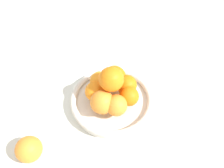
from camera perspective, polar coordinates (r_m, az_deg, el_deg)
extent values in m
plane|color=silver|center=(0.77, 0.00, -5.14)|extent=(4.00, 4.00, 0.00)
cylinder|color=silver|center=(0.76, 0.00, -4.72)|extent=(0.27, 0.27, 0.02)
torus|color=silver|center=(0.75, 0.00, -3.82)|extent=(0.28, 0.28, 0.02)
sphere|color=orange|center=(0.71, -4.50, -1.95)|extent=(0.07, 0.07, 0.07)
sphere|color=orange|center=(0.68, -2.58, -4.73)|extent=(0.08, 0.08, 0.08)
sphere|color=orange|center=(0.68, 1.14, -5.57)|extent=(0.07, 0.07, 0.07)
sphere|color=orange|center=(0.70, 4.51, -3.07)|extent=(0.06, 0.06, 0.06)
sphere|color=orange|center=(0.73, 3.85, -0.24)|extent=(0.07, 0.07, 0.07)
sphere|color=orange|center=(0.74, 0.62, 1.83)|extent=(0.08, 0.08, 0.08)
sphere|color=orange|center=(0.74, -3.23, 0.74)|extent=(0.07, 0.07, 0.07)
sphere|color=orange|center=(0.66, 0.21, 1.15)|extent=(0.08, 0.08, 0.08)
sphere|color=orange|center=(0.69, -20.88, -15.63)|extent=(0.08, 0.08, 0.08)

